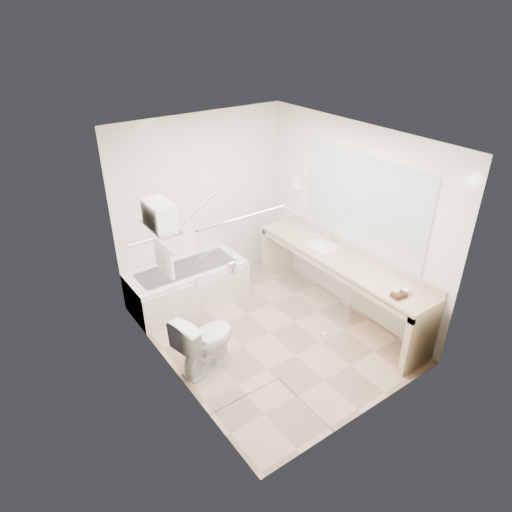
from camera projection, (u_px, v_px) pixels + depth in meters
floor at (270, 333)px, 5.85m from camera, size 3.20×3.20×0.00m
ceiling at (273, 139)px, 4.63m from camera, size 2.60×3.20×0.10m
wall_back at (202, 204)px, 6.38m from camera, size 2.60×0.10×2.50m
wall_front at (378, 315)px, 4.10m from camera, size 2.60×0.10×2.50m
wall_left at (168, 282)px, 4.58m from camera, size 0.10×3.20×2.50m
wall_right at (351, 220)px, 5.90m from camera, size 0.10×3.20×2.50m
bathtub at (188, 285)px, 6.34m from camera, size 1.60×0.73×0.59m
grab_bar_short at (142, 242)px, 6.02m from camera, size 0.40×0.03×0.03m
grab_bar_long at (201, 205)px, 6.33m from camera, size 0.53×0.03×0.33m
shower_enclosure at (276, 319)px, 4.35m from camera, size 0.96×0.91×2.11m
towel_shelf at (160, 222)px, 4.65m from camera, size 0.24×0.55×0.81m
vanity_counter at (340, 272)px, 5.95m from camera, size 0.55×2.70×0.95m
sink at (322, 247)px, 6.16m from camera, size 0.40×0.52×0.14m
faucet at (330, 237)px, 6.18m from camera, size 0.03×0.03×0.14m
mirror at (362, 202)px, 5.64m from camera, size 0.02×2.00×1.20m
hairdryer_unit at (297, 183)px, 6.52m from camera, size 0.08×0.10×0.18m
toilet at (205, 341)px, 5.15m from camera, size 0.82×0.58×0.73m
amenity_basket at (399, 295)px, 5.05m from camera, size 0.17×0.12×0.05m
soap_bottle_a at (397, 293)px, 5.07m from camera, size 0.09×0.14×0.06m
soap_bottle_b at (406, 290)px, 5.09m from camera, size 0.12×0.14×0.10m
water_bottle_left at (315, 236)px, 6.19m from camera, size 0.06×0.06×0.20m
water_bottle_mid at (307, 234)px, 6.21m from camera, size 0.07×0.07×0.22m
water_bottle_right at (301, 231)px, 6.36m from camera, size 0.05×0.05×0.17m
drinking_glass_near at (311, 245)px, 6.06m from camera, size 0.08×0.08×0.08m
drinking_glass_far at (327, 248)px, 5.98m from camera, size 0.08×0.08×0.08m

